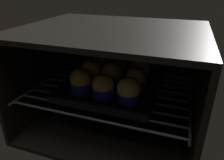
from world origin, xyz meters
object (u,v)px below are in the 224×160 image
object	(u,v)px
muffin_row2_col2	(140,70)
muffin_row0_col0	(81,81)
baking_tray	(112,86)
muffin_row1_col1	(112,75)
muffin_row0_col2	(129,91)
muffin_row1_col0	(92,72)
muffin_row2_col1	(119,69)
muffin_row0_col1	(104,87)
muffin_row1_col2	(136,79)
muffin_row2_col0	(100,66)

from	to	relation	value
muffin_row2_col2	muffin_row0_col0	bearing A→B (deg)	-136.47
baking_tray	muffin_row1_col1	size ratio (longest dim) A/B	3.84
muffin_row0_col2	muffin_row1_col0	distance (cm)	18.28
muffin_row1_col1	baking_tray	bearing A→B (deg)	-165.56
baking_tray	muffin_row2_col1	size ratio (longest dim) A/B	4.47
muffin_row0_col2	muffin_row2_col1	size ratio (longest dim) A/B	1.08
muffin_row0_col1	muffin_row1_col1	distance (cm)	8.45
muffin_row1_col0	muffin_row1_col2	world-z (taller)	muffin_row1_col0
muffin_row0_col1	muffin_row2_col2	bearing A→B (deg)	63.37
muffin_row1_col0	muffin_row1_col2	xyz separation A→B (cm)	(16.22, -0.02, -0.44)
muffin_row0_col0	muffin_row0_col1	world-z (taller)	muffin_row0_col0
muffin_row1_col1	muffin_row1_col2	xyz separation A→B (cm)	(8.27, 0.14, -0.44)
baking_tray	muffin_row2_col0	distance (cm)	12.15
muffin_row0_col2	muffin_row1_col1	xyz separation A→B (cm)	(-8.16, 8.47, 0.45)
baking_tray	muffin_row2_col2	size ratio (longest dim) A/B	3.85
muffin_row0_col0	muffin_row1_col2	bearing A→B (deg)	25.77
baking_tray	muffin_row2_col0	xyz separation A→B (cm)	(-7.97, 8.29, 3.92)
muffin_row2_col0	muffin_row2_col1	distance (cm)	8.05
muffin_row2_col0	muffin_row2_col1	world-z (taller)	muffin_row2_col0
muffin_row0_col2	muffin_row2_col1	xyz separation A→B (cm)	(-8.25, 16.29, -0.34)
muffin_row1_col1	muffin_row0_col2	bearing A→B (deg)	-46.05
muffin_row1_col2	muffin_row2_col0	distance (cm)	18.30
muffin_row1_col0	muffin_row2_col1	world-z (taller)	muffin_row1_col0
muffin_row0_col1	muffin_row1_col0	world-z (taller)	muffin_row1_col0
muffin_row0_col2	muffin_row2_col2	distance (cm)	16.29
muffin_row0_col1	muffin_row1_col2	xyz separation A→B (cm)	(8.22, 8.57, 0.06)
muffin_row1_col2	muffin_row2_col2	world-z (taller)	muffin_row2_col2
muffin_row1_col1	muffin_row2_col2	bearing A→B (deg)	43.65
baking_tray	muffin_row1_col2	xyz separation A→B (cm)	(8.43, 0.18, 4.01)
muffin_row1_col0	muffin_row1_col1	xyz separation A→B (cm)	(7.95, -0.16, -0.00)
muffin_row0_col0	baking_tray	bearing A→B (deg)	43.80
muffin_row0_col2	muffin_row2_col1	world-z (taller)	muffin_row0_col2
muffin_row0_col0	muffin_row0_col1	bearing A→B (deg)	-3.80
muffin_row1_col1	muffin_row2_col0	size ratio (longest dim) A/B	1.10
baking_tray	muffin_row2_col2	xyz separation A→B (cm)	(8.35, 7.86, 4.38)
muffin_row0_col0	muffin_row2_col0	distance (cm)	16.14
muffin_row2_col2	muffin_row2_col1	bearing A→B (deg)	-179.99
muffin_row2_col0	muffin_row0_col1	bearing A→B (deg)	-63.91
baking_tray	muffin_row0_col1	distance (cm)	9.28
muffin_row1_col1	muffin_row2_col0	world-z (taller)	muffin_row1_col1
muffin_row0_col2	muffin_row2_col2	xyz separation A→B (cm)	(0.04, 16.29, 0.38)
muffin_row0_col2	muffin_row2_col2	size ratio (longest dim) A/B	0.94
muffin_row2_col1	muffin_row1_col0	bearing A→B (deg)	-135.77
muffin_row1_col0	baking_tray	bearing A→B (deg)	-1.49
muffin_row0_col1	muffin_row1_col0	xyz separation A→B (cm)	(-8.00, 8.59, 0.50)
muffin_row1_col2	muffin_row2_col2	bearing A→B (deg)	90.56
muffin_row0_col1	muffin_row2_col1	world-z (taller)	muffin_row0_col1
muffin_row0_col0	muffin_row0_col2	distance (cm)	16.50
baking_tray	muffin_row0_col0	xyz separation A→B (cm)	(-8.17, -7.84, 4.27)
muffin_row0_col2	muffin_row2_col0	world-z (taller)	muffin_row0_col2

